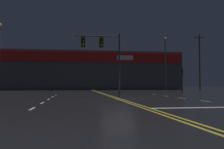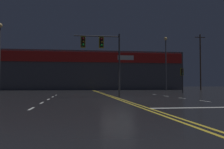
# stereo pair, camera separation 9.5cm
# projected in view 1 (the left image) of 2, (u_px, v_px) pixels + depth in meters

# --- Properties ---
(ground_plane) EXTENTS (200.00, 200.00, 0.00)m
(ground_plane) POSITION_uv_depth(u_px,v_px,m) (118.00, 99.00, 19.29)
(ground_plane) COLOR black
(road_markings) EXTENTS (15.57, 60.00, 0.01)m
(road_markings) POSITION_uv_depth(u_px,v_px,m) (136.00, 100.00, 17.88)
(road_markings) COLOR gold
(road_markings) RESTS_ON ground
(traffic_signal_median) EXTENTS (4.02, 0.36, 5.54)m
(traffic_signal_median) POSITION_uv_depth(u_px,v_px,m) (101.00, 49.00, 21.56)
(traffic_signal_median) COLOR #38383D
(traffic_signal_median) RESTS_ON ground
(traffic_signal_corner_northeast) EXTENTS (0.42, 0.36, 3.24)m
(traffic_signal_corner_northeast) POSITION_uv_depth(u_px,v_px,m) (182.00, 75.00, 32.64)
(traffic_signal_corner_northeast) COLOR #38383D
(traffic_signal_corner_northeast) RESTS_ON ground
(streetlight_near_left) EXTENTS (0.56, 0.56, 9.34)m
(streetlight_near_left) POSITION_uv_depth(u_px,v_px,m) (165.00, 56.00, 43.30)
(streetlight_near_left) COLOR #59595E
(streetlight_near_left) RESTS_ON ground
(building_backdrop) EXTENTS (36.72, 10.23, 7.69)m
(building_backdrop) POSITION_uv_depth(u_px,v_px,m) (91.00, 71.00, 52.93)
(building_backdrop) COLOR #4C4C51
(building_backdrop) RESTS_ON ground
(utility_pole_row) EXTENTS (45.68, 0.26, 11.19)m
(utility_pole_row) POSITION_uv_depth(u_px,v_px,m) (97.00, 61.00, 47.09)
(utility_pole_row) COLOR #4C3828
(utility_pole_row) RESTS_ON ground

